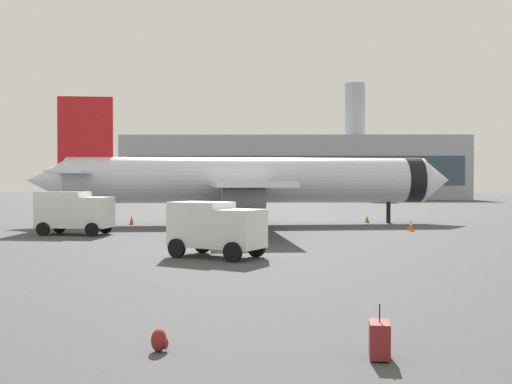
% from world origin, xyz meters
% --- Properties ---
extents(airplane_at_gate, '(35.77, 32.33, 10.50)m').
position_xyz_m(airplane_at_gate, '(-1.29, 44.35, 3.66)').
color(airplane_at_gate, silver).
rests_on(airplane_at_gate, ground).
extents(service_truck, '(5.04, 3.04, 2.90)m').
position_xyz_m(service_truck, '(-12.71, 34.27, 1.61)').
color(service_truck, white).
rests_on(service_truck, ground).
extents(cargo_van, '(4.82, 3.97, 2.60)m').
position_xyz_m(cargo_van, '(-2.30, 22.48, 1.45)').
color(cargo_van, white).
rests_on(cargo_van, ground).
extents(safety_cone_near, '(0.44, 0.44, 0.83)m').
position_xyz_m(safety_cone_near, '(10.72, 37.55, 0.41)').
color(safety_cone_near, '#F2590C').
rests_on(safety_cone_near, ground).
extents(safety_cone_mid, '(0.44, 0.44, 0.75)m').
position_xyz_m(safety_cone_mid, '(-10.91, 43.75, 0.37)').
color(safety_cone_mid, '#F2590C').
rests_on(safety_cone_mid, ground).
extents(safety_cone_far, '(0.44, 0.44, 0.65)m').
position_xyz_m(safety_cone_far, '(9.15, 46.32, 0.32)').
color(safety_cone_far, '#F2590C').
rests_on(safety_cone_far, ground).
extents(rolling_suitcase, '(0.49, 0.69, 1.10)m').
position_xyz_m(rolling_suitcase, '(2.19, 6.66, 0.39)').
color(rolling_suitcase, maroon).
rests_on(rolling_suitcase, ground).
extents(traveller_backpack, '(0.36, 0.40, 0.48)m').
position_xyz_m(traveller_backpack, '(-2.29, 7.14, 0.23)').
color(traveller_backpack, maroon).
rests_on(traveller_backpack, ground).
extents(terminal_building, '(70.63, 23.12, 24.97)m').
position_xyz_m(terminal_building, '(6.99, 123.26, 6.62)').
color(terminal_building, '#9EA3AD').
rests_on(terminal_building, ground).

